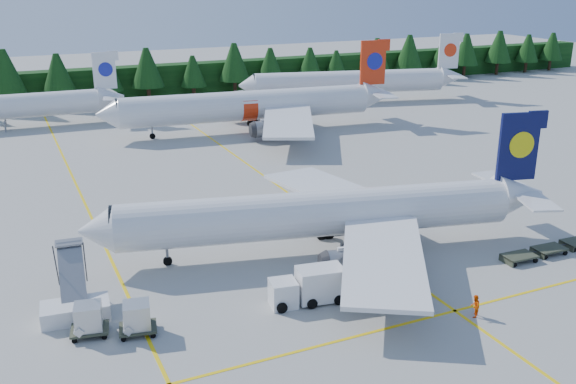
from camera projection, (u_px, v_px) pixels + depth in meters
name	position (u px, v px, depth m)	size (l,w,h in m)	color
ground	(336.00, 291.00, 46.81)	(320.00, 320.00, 0.00)	#9E9E99
taxi_stripe_a	(96.00, 227.00, 58.49)	(0.25, 120.00, 0.01)	yellow
taxi_stripe_b	(294.00, 197.00, 66.38)	(0.25, 120.00, 0.01)	yellow
taxi_stripe_cross	(381.00, 330.00, 41.64)	(80.00, 0.25, 0.01)	yellow
treeline_hedge	(119.00, 84.00, 116.39)	(220.00, 4.00, 6.00)	black
airliner_navy	(310.00, 215.00, 52.14)	(37.44, 30.47, 11.04)	silver
airliner_red	(243.00, 106.00, 92.66)	(43.01, 35.23, 12.52)	silver
airliner_far_right	(343.00, 82.00, 114.19)	(39.84, 12.40, 11.76)	silver
airstairs	(75.00, 305.00, 43.06)	(4.62, 6.27, 3.98)	silver
service_truck	(307.00, 286.00, 44.79)	(5.43, 2.64, 2.51)	white
dolly_train	(564.00, 245.00, 53.51)	(12.68, 2.00, 0.15)	#383C2B
uld_pair	(113.00, 318.00, 40.77)	(5.50, 3.34, 1.82)	#383C2B
crew_a	(400.00, 253.00, 50.93)	(0.68, 0.45, 1.88)	#D67004
crew_b	(475.00, 306.00, 43.05)	(0.77, 0.60, 1.58)	#FF5505
crew_c	(384.00, 234.00, 54.74)	(0.73, 0.50, 1.78)	#D67004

